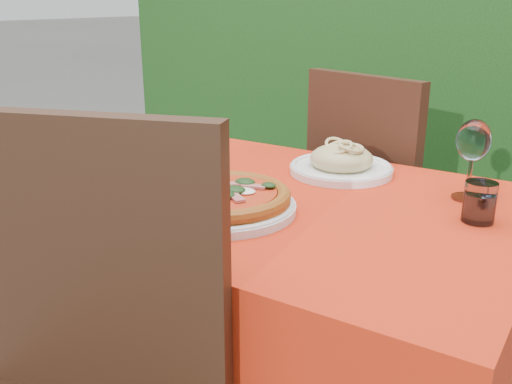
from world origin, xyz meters
The scene contains 9 objects.
hedge centered at (0.00, 1.55, 0.92)m, with size 3.20×0.55×1.78m.
dining_table centered at (0.00, 0.00, 0.60)m, with size 1.26×0.86×0.75m.
chair_far centered at (0.06, 0.65, 0.56)m, with size 0.55×0.55×0.98m.
pizza_plate centered at (0.00, -0.16, 0.78)m, with size 0.33×0.33×0.06m.
pasta_plate centered at (0.10, 0.26, 0.78)m, with size 0.28×0.28×0.08m.
water_glass centered at (0.49, 0.09, 0.79)m, with size 0.07×0.07×0.09m.
wine_glass centered at (0.44, 0.23, 0.88)m, with size 0.08×0.08×0.19m.
fork centered at (-0.35, -0.08, 0.75)m, with size 0.02×0.19×0.00m, color #B5B6BC.
steel_ramekin centered at (-0.41, 0.26, 0.76)m, with size 0.08×0.08×0.03m, color #B1B1B8.
Camera 1 is at (0.71, -1.12, 1.20)m, focal length 40.00 mm.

